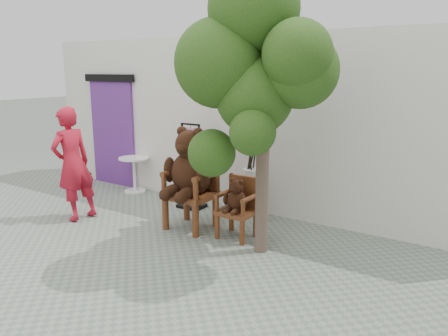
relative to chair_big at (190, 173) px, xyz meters
name	(u,v)px	position (x,y,z in m)	size (l,w,h in m)	color
ground_plane	(127,257)	(-0.02, -1.36, -0.89)	(60.00, 60.00, 0.00)	gray
back_wall	(248,121)	(-0.02, 1.74, 0.61)	(9.00, 1.00, 3.00)	silver
doorway	(113,130)	(-3.02, 1.22, 0.28)	(1.40, 0.11, 2.33)	#5C297C
chair_big	(190,173)	(0.00, 0.00, 0.00)	(0.79, 0.83, 1.59)	#4E2510
chair_small	(238,202)	(0.81, 0.08, -0.35)	(0.51, 0.48, 0.90)	#4E2510
person	(73,164)	(-1.90, -0.68, 0.03)	(0.67, 0.44, 1.84)	#B01528
cafe_table	(134,170)	(-2.21, 0.99, -0.45)	(0.60, 0.60, 0.70)	white
display_stand	(191,176)	(-0.62, 0.81, -0.30)	(0.46, 0.36, 1.51)	black
stool_bucket	(252,179)	(0.51, 1.00, -0.24)	(0.32, 0.32, 1.45)	white
tree	(256,62)	(1.31, -0.33, 1.63)	(1.94, 1.90, 3.68)	#48352B
potted_plant	(80,178)	(-3.42, 0.60, -0.69)	(0.36, 0.31, 0.40)	#19350E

